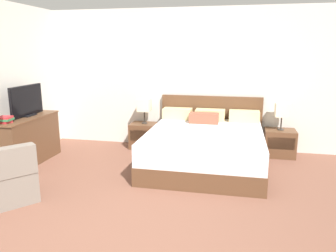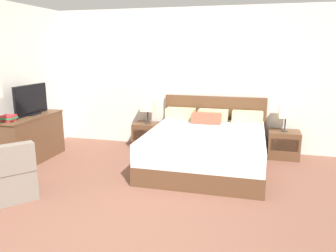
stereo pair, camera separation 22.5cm
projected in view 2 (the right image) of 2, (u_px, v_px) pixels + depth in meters
The scene contains 13 objects.
ground_plane at pixel (129, 235), 3.41m from camera, with size 10.02×10.02×0.00m, color brown.
wall_back at pixel (191, 79), 6.28m from camera, with size 6.70×0.06×2.65m, color beige.
bed at pixel (206, 147), 5.37m from camera, with size 1.90×2.13×1.03m.
nightstand_left at pixel (148, 135), 6.43m from camera, with size 0.54×0.43×0.49m.
nightstand_right at pixel (283, 144), 5.81m from camera, with size 0.54×0.43×0.49m.
table_lamp_left at pixel (148, 105), 6.30m from camera, with size 0.24×0.24×0.49m.
table_lamp_right at pixel (286, 111), 5.68m from camera, with size 0.24×0.24×0.49m.
dresser at pixel (31, 138), 5.62m from camera, with size 0.48×1.32×0.80m.
tv at pixel (31, 100), 5.57m from camera, with size 0.18×0.82×0.52m.
book_red_cover at pixel (8, 120), 5.09m from camera, with size 0.18×0.14×0.04m, color #B7282D.
book_blue_cover at pixel (9, 118), 5.08m from camera, with size 0.19×0.19×0.03m, color #2D7042.
book_small_top at pixel (9, 116), 5.07m from camera, with size 0.19×0.18×0.03m, color #B7282D.
armchair_by_window at pixel (4, 177), 4.20m from camera, with size 0.96×0.96×0.76m.
Camera 2 is at (1.17, -2.86, 1.88)m, focal length 35.00 mm.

